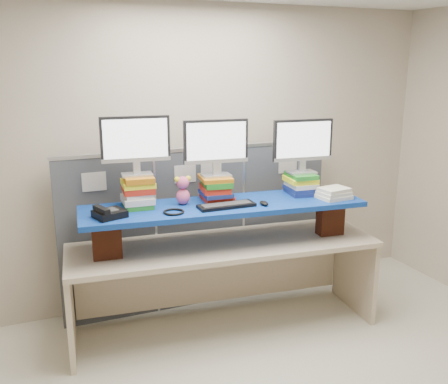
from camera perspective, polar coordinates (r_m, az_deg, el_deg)
name	(u,v)px	position (r m, az deg, el deg)	size (l,w,h in m)	color
room	(302,215)	(2.97, 8.86, -2.61)	(5.00, 4.00, 2.80)	#BDB09C
cubicle_partition	(200,227)	(4.70, -2.71, -4.00)	(2.60, 0.06, 1.53)	#40444B
desk	(224,261)	(4.29, 0.00, -7.84)	(2.66, 1.01, 0.79)	#C6B397
brick_pier_left	(107,239)	(3.98, -13.25, -5.29)	(0.22, 0.12, 0.30)	maroon
brick_pier_right	(330,218)	(4.49, 12.05, -2.89)	(0.22, 0.12, 0.30)	maroon
blue_board	(224,206)	(4.13, 0.00, -1.63)	(2.34, 0.58, 0.04)	navy
book_stack_left	(138,191)	(4.07, -9.81, 0.12)	(0.27, 0.32, 0.26)	#217E22
book_stack_center	(216,188)	(4.19, -0.94, 0.43)	(0.29, 0.32, 0.21)	red
book_stack_right	(301,184)	(4.46, 8.78, 0.96)	(0.28, 0.32, 0.19)	navy
monitor_left	(136,142)	(3.99, -10.08, 5.63)	(0.54, 0.18, 0.47)	#B5B5BB
monitor_center	(216,144)	(4.12, -0.92, 5.46)	(0.54, 0.18, 0.47)	#B5B5BB
monitor_right	(303,143)	(4.40, 9.00, 5.56)	(0.54, 0.18, 0.47)	#B5B5BB
keyboard	(226,205)	(4.02, 0.29, -1.55)	(0.47, 0.16, 0.03)	black
mouse	(264,203)	(4.09, 4.59, -1.28)	(0.06, 0.11, 0.03)	black
desk_phone	(109,213)	(3.85, -13.05, -2.37)	(0.26, 0.25, 0.09)	black
headset	(174,212)	(3.89, -5.77, -2.28)	(0.17, 0.17, 0.02)	black
plush_toy	(183,190)	(4.08, -4.72, 0.22)	(0.14, 0.10, 0.24)	#D55180
binder_stack	(334,193)	(4.37, 12.46, -0.15)	(0.28, 0.24, 0.09)	beige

